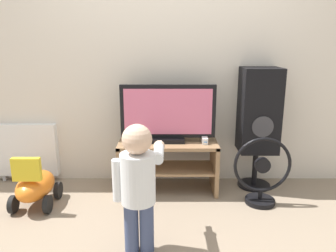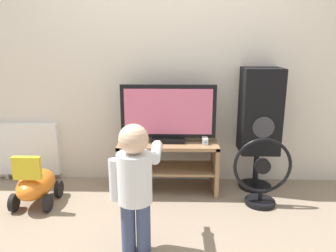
% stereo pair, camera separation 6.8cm
% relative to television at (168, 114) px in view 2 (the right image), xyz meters
% --- Properties ---
extents(ground_plane, '(16.00, 16.00, 0.00)m').
position_rel_television_xyz_m(ground_plane, '(0.00, -0.22, -0.73)').
color(ground_plane, gray).
extents(wall_back, '(10.00, 0.06, 2.60)m').
position_rel_television_xyz_m(wall_back, '(0.00, 0.26, 0.57)').
color(wall_back, silver).
rests_on(wall_back, ground_plane).
extents(tv_stand, '(0.91, 0.40, 0.48)m').
position_rel_television_xyz_m(tv_stand, '(0.00, -0.02, -0.42)').
color(tv_stand, '#93704C').
rests_on(tv_stand, ground_plane).
extents(television, '(0.86, 0.20, 0.52)m').
position_rel_television_xyz_m(television, '(0.00, 0.00, 0.00)').
color(television, black).
rests_on(television, tv_stand).
extents(game_console, '(0.05, 0.18, 0.05)m').
position_rel_television_xyz_m(game_console, '(0.33, -0.03, -0.23)').
color(game_console, white).
rests_on(game_console, tv_stand).
extents(remote_primary, '(0.06, 0.13, 0.03)m').
position_rel_television_xyz_m(remote_primary, '(-0.25, -0.14, -0.25)').
color(remote_primary, white).
rests_on(remote_primary, tv_stand).
extents(child, '(0.33, 0.49, 0.88)m').
position_rel_television_xyz_m(child, '(-0.19, -0.96, -0.21)').
color(child, '#3F4C72').
rests_on(child, ground_plane).
extents(speaker_tower, '(0.35, 0.32, 1.15)m').
position_rel_television_xyz_m(speaker_tower, '(0.84, 0.06, -0.00)').
color(speaker_tower, black).
rests_on(speaker_tower, ground_plane).
extents(floor_fan, '(0.49, 0.26, 0.60)m').
position_rel_television_xyz_m(floor_fan, '(0.80, -0.30, -0.47)').
color(floor_fan, black).
rests_on(floor_fan, ground_plane).
extents(ride_on_toy, '(0.32, 0.48, 0.48)m').
position_rel_television_xyz_m(ride_on_toy, '(-1.13, -0.34, -0.55)').
color(ride_on_toy, orange).
rests_on(ride_on_toy, ground_plane).
extents(radiator, '(0.65, 0.08, 0.59)m').
position_rel_television_xyz_m(radiator, '(-1.43, 0.19, -0.41)').
color(radiator, white).
rests_on(radiator, ground_plane).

